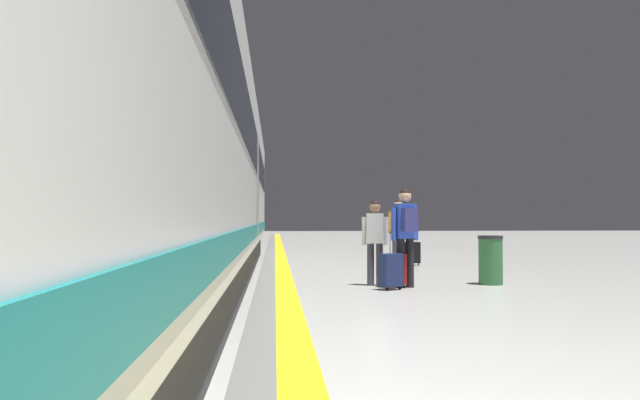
% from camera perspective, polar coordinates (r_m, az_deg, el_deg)
% --- Properties ---
extents(safety_line_strip, '(0.36, 80.00, 0.01)m').
position_cam_1_polar(safety_line_strip, '(9.28, -3.06, -9.34)').
color(safety_line_strip, yellow).
rests_on(safety_line_strip, ground).
extents(tactile_edge_band, '(0.52, 80.00, 0.01)m').
position_cam_1_polar(tactile_edge_band, '(9.28, -4.81, -9.34)').
color(tactile_edge_band, slate).
rests_on(tactile_edge_band, ground).
extents(high_speed_train, '(2.94, 35.48, 4.97)m').
position_cam_1_polar(high_speed_train, '(6.12, -21.77, 10.41)').
color(high_speed_train, '#38383D').
rests_on(high_speed_train, ground).
extents(passenger_near, '(0.48, 0.24, 1.56)m').
position_cam_1_polar(passenger_near, '(11.21, 5.19, -3.40)').
color(passenger_near, '#383842').
rests_on(passenger_near, ground).
extents(suitcase_near, '(0.42, 0.30, 1.00)m').
position_cam_1_polar(suitcase_near, '(10.97, 7.16, -6.43)').
color(suitcase_near, '#A51E1E').
rests_on(suitcase_near, ground).
extents(passenger_mid, '(0.54, 0.26, 1.74)m').
position_cam_1_polar(passenger_mid, '(16.40, 7.34, -2.49)').
color(passenger_mid, '#383842').
rests_on(passenger_mid, ground).
extents(suitcase_mid, '(0.38, 0.24, 1.00)m').
position_cam_1_polar(suitcase_mid, '(16.19, 8.68, -4.90)').
color(suitcase_mid, black).
rests_on(suitcase_mid, ground).
extents(passenger_far, '(0.53, 0.42, 1.76)m').
position_cam_1_polar(passenger_far, '(10.93, 8.04, -2.70)').
color(passenger_far, black).
rests_on(passenger_far, ground).
extents(suitcase_far, '(0.44, 0.38, 0.62)m').
position_cam_1_polar(suitcase_far, '(10.61, 6.66, -6.56)').
color(suitcase_far, '#19234C').
rests_on(suitcase_far, ground).
extents(waste_bin, '(0.46, 0.46, 0.91)m').
position_cam_1_polar(waste_bin, '(11.82, 15.71, -5.43)').
color(waste_bin, '#2D6638').
rests_on(waste_bin, ground).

